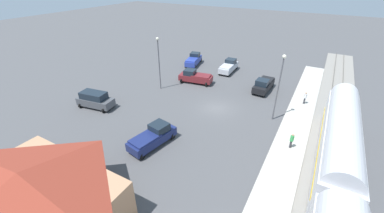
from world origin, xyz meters
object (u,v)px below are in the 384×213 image
object	(u,v)px
station_building	(29,200)
pickup_maroon	(195,77)
pickup_blue	(194,60)
light_pole_near_platform	(280,81)
pickup_black	(264,85)
pedestrian_waiting_far	(292,140)
pedestrian_on_platform	(305,97)
suv_charcoal	(95,100)
light_pole_lot_center	(159,58)
passenger_train	(337,209)
pickup_navy	(153,137)
pickup_silver	(229,66)

from	to	relation	value
station_building	pickup_maroon	size ratio (longest dim) A/B	2.09
pickup_blue	light_pole_near_platform	xyz separation A→B (m)	(-18.40, 12.89, 4.13)
pickup_black	pedestrian_waiting_far	bearing A→B (deg)	115.83
pedestrian_on_platform	pedestrian_waiting_far	size ratio (longest dim) A/B	1.00
suv_charcoal	light_pole_lot_center	bearing A→B (deg)	-113.78
station_building	suv_charcoal	bearing A→B (deg)	-53.96
pedestrian_on_platform	passenger_train	bearing A→B (deg)	101.47
pedestrian_on_platform	pickup_maroon	distance (m)	16.77
pickup_navy	light_pole_lot_center	distance (m)	14.72
passenger_train	pickup_maroon	distance (m)	28.11
pickup_silver	light_pole_lot_center	xyz separation A→B (m)	(6.57, 12.08, 3.98)
suv_charcoal	pickup_blue	bearing A→B (deg)	-98.38
passenger_train	pickup_navy	xyz separation A→B (m)	(16.62, -2.38, -1.83)
pedestrian_on_platform	pickup_blue	distance (m)	22.47
station_building	suv_charcoal	distance (m)	17.69
passenger_train	pickup_blue	distance (m)	36.68
pickup_navy	light_pole_lot_center	xyz separation A→B (m)	(7.69, -11.90, 3.98)
passenger_train	pedestrian_waiting_far	size ratio (longest dim) A/B	19.69
passenger_train	pickup_maroon	world-z (taller)	passenger_train
pedestrian_on_platform	suv_charcoal	bearing A→B (deg)	30.32
pedestrian_waiting_far	pickup_maroon	size ratio (longest dim) A/B	0.30
passenger_train	pedestrian_on_platform	xyz separation A→B (m)	(3.93, -19.36, -1.58)
passenger_train	light_pole_lot_center	size ratio (longest dim) A/B	4.21
passenger_train	light_pole_lot_center	world-z (taller)	light_pole_lot_center
light_pole_lot_center	light_pole_near_platform	bearing A→B (deg)	178.08
pedestrian_on_platform	pickup_navy	distance (m)	21.20
light_pole_near_platform	pickup_maroon	bearing A→B (deg)	-20.67
station_building	pickup_navy	world-z (taller)	station_building
pedestrian_on_platform	pickup_navy	bearing A→B (deg)	53.23
station_building	pickup_maroon	distance (m)	28.30
pickup_black	pedestrian_on_platform	bearing A→B (deg)	162.06
pickup_silver	light_pole_lot_center	world-z (taller)	light_pole_lot_center
pedestrian_waiting_far	suv_charcoal	xyz separation A→B (m)	(24.50, 3.49, -0.13)
station_building	pickup_black	world-z (taller)	station_building
passenger_train	pedestrian_on_platform	world-z (taller)	passenger_train
pickup_blue	light_pole_near_platform	world-z (taller)	light_pole_near_platform
pickup_silver	light_pole_near_platform	bearing A→B (deg)	130.83
pickup_navy	pickup_silver	bearing A→B (deg)	-87.32
pedestrian_waiting_far	passenger_train	bearing A→B (deg)	114.31
pedestrian_waiting_far	pickup_silver	world-z (taller)	pickup_silver
passenger_train	pickup_navy	distance (m)	16.89
pedestrian_waiting_far	pickup_black	distance (m)	14.21
pickup_black	light_pole_near_platform	xyz separation A→B (m)	(-3.26, 7.65, 4.13)
pickup_navy	suv_charcoal	bearing A→B (deg)	-12.91
station_building	light_pole_lot_center	xyz separation A→B (m)	(6.31, -23.46, 2.33)
pedestrian_on_platform	light_pole_near_platform	bearing A→B (deg)	63.14
passenger_train	station_building	distance (m)	20.21
pickup_maroon	light_pole_near_platform	world-z (taller)	light_pole_near_platform
pickup_maroon	light_pole_near_platform	size ratio (longest dim) A/B	0.68
suv_charcoal	light_pole_near_platform	bearing A→B (deg)	-158.20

